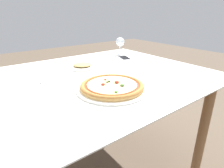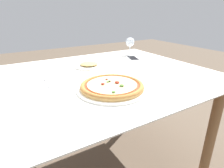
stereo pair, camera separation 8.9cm
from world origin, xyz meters
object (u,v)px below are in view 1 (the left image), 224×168
dining_table (101,88)px  side_plate (82,66)px  wine_glass_far_left (120,42)px  pizza_plate (112,87)px  cell_phone (124,58)px  fork (43,84)px

dining_table → side_plate: (-0.02, 0.19, 0.10)m
wine_glass_far_left → side_plate: size_ratio=0.71×
pizza_plate → wine_glass_far_left: bearing=47.8°
pizza_plate → side_plate: bearing=80.3°
pizza_plate → side_plate: (0.07, 0.42, -0.01)m
dining_table → wine_glass_far_left: (0.44, 0.36, 0.19)m
cell_phone → side_plate: size_ratio=0.79×
pizza_plate → cell_phone: (0.45, 0.44, -0.01)m
fork → dining_table: bearing=-7.1°
fork → cell_phone: cell_phone is taller
dining_table → pizza_plate: 0.27m
pizza_plate → cell_phone: size_ratio=2.12×
fork → cell_phone: bearing=13.5°
dining_table → wine_glass_far_left: wine_glass_far_left is taller
dining_table → wine_glass_far_left: size_ratio=8.73×
wine_glass_far_left → cell_phone: 0.19m
wine_glass_far_left → cell_phone: bearing=-117.8°
dining_table → side_plate: 0.22m
fork → side_plate: (0.31, 0.15, 0.01)m
fork → side_plate: bearing=25.8°
fork → wine_glass_far_left: wine_glass_far_left is taller
dining_table → side_plate: size_ratio=6.23×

